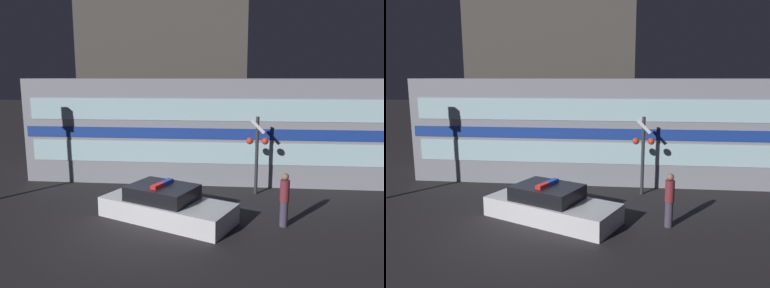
{
  "view_description": "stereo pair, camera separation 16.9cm",
  "coord_description": "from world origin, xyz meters",
  "views": [
    {
      "loc": [
        2.55,
        -10.41,
        4.6
      ],
      "look_at": [
        1.16,
        3.71,
        2.03
      ],
      "focal_mm": 35.0,
      "sensor_mm": 36.0,
      "label": 1
    },
    {
      "loc": [
        2.72,
        -10.4,
        4.6
      ],
      "look_at": [
        1.16,
        3.71,
        2.03
      ],
      "focal_mm": 35.0,
      "sensor_mm": 36.0,
      "label": 2
    }
  ],
  "objects": [
    {
      "name": "ground_plane",
      "position": [
        0.0,
        0.0,
        0.0
      ],
      "size": [
        120.0,
        120.0,
        0.0
      ],
      "primitive_type": "plane",
      "color": "#262326"
    },
    {
      "name": "train",
      "position": [
        1.71,
        6.37,
        2.25
      ],
      "size": [
        16.05,
        2.93,
        4.51
      ],
      "color": "gray",
      "rests_on": "ground_plane"
    },
    {
      "name": "police_car",
      "position": [
        0.57,
        1.04,
        0.46
      ],
      "size": [
        4.69,
        3.37,
        1.24
      ],
      "rotation": [
        0.0,
        0.0,
        -0.42
      ],
      "color": "silver",
      "rests_on": "ground_plane"
    },
    {
      "name": "pedestrian",
      "position": [
        4.3,
        0.82,
        0.88
      ],
      "size": [
        0.29,
        0.29,
        1.71
      ],
      "color": "#3F384C",
      "rests_on": "ground_plane"
    },
    {
      "name": "crossing_signal_near",
      "position": [
        3.66,
        3.96,
        1.82
      ],
      "size": [
        0.84,
        0.34,
        3.08
      ],
      "color": "#2D2D33",
      "rests_on": "ground_plane"
    },
    {
      "name": "building_left",
      "position": [
        -1.66,
        14.48,
        4.94
      ],
      "size": [
        10.46,
        4.52,
        9.89
      ],
      "color": "#47423D",
      "rests_on": "ground_plane"
    }
  ]
}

